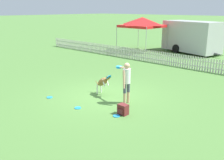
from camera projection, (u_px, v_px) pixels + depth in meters
name	position (u px, v px, depth m)	size (l,w,h in m)	color
ground_plane	(106.00, 96.00, 10.40)	(240.00, 240.00, 0.00)	#4C7A38
handler_person	(126.00, 78.00, 9.36)	(0.92, 0.71, 1.59)	tan
leaping_dog	(103.00, 82.00, 10.41)	(1.01, 0.36, 0.94)	olive
frisbee_near_handler	(50.00, 97.00, 10.19)	(0.24, 0.24, 0.02)	#1E8CD8
frisbee_near_dog	(78.00, 108.00, 9.12)	(0.24, 0.24, 0.02)	#1E8CD8
frisbee_midfield	(116.00, 116.00, 8.44)	(0.24, 0.24, 0.02)	#1E8CD8
backpack_on_grass	(123.00, 109.00, 8.55)	(0.34, 0.29, 0.36)	maroon
picket_fence	(185.00, 62.00, 15.17)	(26.99, 0.04, 0.79)	beige
canopy_tent_main	(142.00, 22.00, 20.54)	(3.04, 3.04, 2.82)	#B2B2B2
equipment_trailer	(191.00, 36.00, 20.16)	(5.59, 3.21, 2.53)	#B7B7B7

